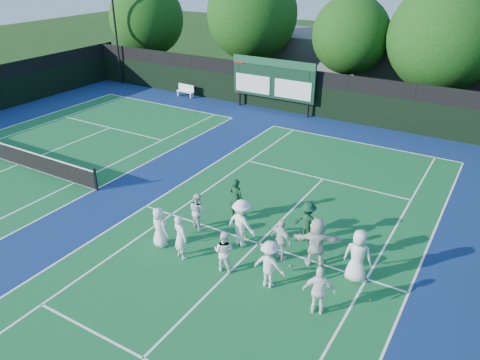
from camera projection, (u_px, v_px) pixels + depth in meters
The scene contains 31 objects.
ground at pixel (245, 257), 16.69m from camera, with size 120.00×120.00×0.00m, color #15360E.
court_apron at pixel (137, 203), 20.23m from camera, with size 34.00×32.00×0.01m, color navy.
near_court at pixel (258, 243), 17.45m from camera, with size 11.05×23.85×0.01m.
left_court at pixel (19, 164), 23.92m from camera, with size 11.05×23.85×0.01m.
back_fence at pixel (289, 92), 31.18m from camera, with size 34.00×0.08×3.00m.
scoreboard at pixel (273, 79), 30.96m from camera, with size 6.00×0.21×3.55m.
clubhouse at pixel (383, 66), 35.20m from camera, with size 18.00×6.00×4.00m, color #56565B.
light_pole_left at pixel (112, 2), 35.69m from camera, with size 1.20×0.30×10.12m.
tennis_net at pixel (17, 156), 23.71m from camera, with size 11.30×0.10×1.10m.
bench at pixel (186, 90), 34.83m from camera, with size 1.47×0.48×0.92m.
tree_a at pixel (149, 21), 39.42m from camera, with size 6.18×6.18×7.79m.
tree_b at pixel (254, 17), 34.29m from camera, with size 6.66×6.66×8.98m.
tree_c at pixel (353, 37), 31.15m from camera, with size 5.18×5.18×7.38m.
tree_d at pixel (446, 41), 28.37m from camera, with size 6.67×6.67×8.43m.
tennis_ball_0 at pixel (181, 245), 17.30m from camera, with size 0.07×0.07×0.07m, color #B4CD18.
tennis_ball_1 at pixel (322, 266), 16.18m from camera, with size 0.07×0.07×0.07m, color #B4CD18.
tennis_ball_2 at pixel (290, 266), 16.16m from camera, with size 0.07×0.07×0.07m, color #B4CD18.
tennis_ball_4 at pixel (245, 237), 17.82m from camera, with size 0.07×0.07×0.07m, color #B4CD18.
tennis_ball_5 at pixel (370, 300), 14.57m from camera, with size 0.07×0.07×0.07m, color #B4CD18.
player_front_0 at pixel (159, 227), 17.02m from camera, with size 0.76×0.50×1.56m, color white.
player_front_1 at pixel (180, 237), 16.32m from camera, with size 0.62×0.41×1.69m, color white.
player_front_2 at pixel (224, 251), 15.71m from camera, with size 0.73×0.57×1.51m, color white.
player_front_3 at pixel (269, 264), 14.91m from camera, with size 1.08×0.62×1.68m, color silver.
player_front_4 at pixel (319, 291), 13.77m from camera, with size 0.97×0.40×1.65m, color white.
player_back_0 at pixel (198, 211), 18.17m from camera, with size 0.72×0.56×1.49m, color silver.
player_back_1 at pixel (241, 223), 16.98m from camera, with size 1.21×0.69×1.87m, color white.
player_back_2 at pixel (281, 240), 16.25m from camera, with size 0.93×0.39×1.59m, color silver.
player_back_3 at pixel (316, 242), 15.91m from camera, with size 1.70×0.54×1.84m, color silver.
player_back_4 at pixel (358, 256), 15.16m from camera, with size 0.92×0.60×1.87m, color white.
coach_left at pixel (236, 199), 18.81m from camera, with size 0.63×0.41×1.73m, color #0D3219.
coach_right at pixel (308, 222), 17.31m from camera, with size 1.04×0.60×1.61m, color #0F3820.
Camera 1 is at (6.94, -11.89, 9.83)m, focal length 35.00 mm.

